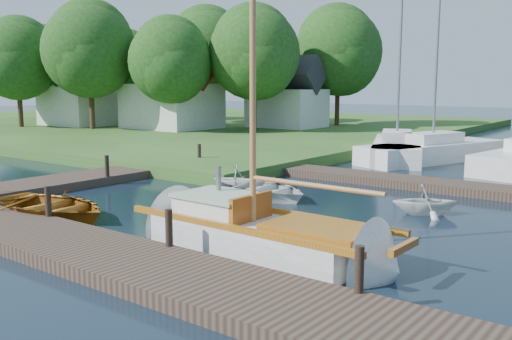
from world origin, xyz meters
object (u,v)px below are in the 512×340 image
Objects in this scene: mooring_post_2 at (169,228)px; sailboat at (266,238)px; tree_3 at (255,52)px; tree_7 at (339,51)px; tender_b at (239,177)px; house_b at (81,96)px; tree_6 at (45,61)px; mooring_post_4 at (107,166)px; tender_d at (426,198)px; mooring_post_1 at (48,201)px; marina_boat_1 at (433,150)px; house_c at (287,99)px; tree_4 at (207,51)px; mooring_post_3 at (359,269)px; tender_a at (263,186)px; dinghy at (50,203)px; tree_2 at (171,60)px; tree_0 at (18,59)px; mooring_post_5 at (199,153)px; tree_1 at (90,49)px; marina_boat_0 at (397,147)px; tree_5 at (124,64)px.

sailboat is (1.39, 1.60, -0.36)m from mooring_post_2.
tree_7 is at bearing 75.96° from tree_3.
tender_b is at bearing 135.08° from sailboat.
house_b is 8.74m from tree_6.
mooring_post_4 is 11.53m from tender_d.
marina_boat_1 is at bearing 79.96° from mooring_post_1.
house_c is (14.00, 8.00, -0.19)m from house_b.
house_c is at bearing -116.31° from tree_7.
house_b is at bearing -126.71° from tree_4.
tender_a is (-6.93, 6.62, -0.32)m from mooring_post_3.
dinghy is at bearing 172.97° from mooring_post_2.
house_b reaches higher than tender_b.
tree_2 is (-20.88, 17.45, 4.91)m from sailboat.
tree_0 is (-27.00, 15.05, 4.83)m from mooring_post_1.
mooring_post_3 is 39.34m from tree_4.
house_c is 20.19m from tree_0.
house_b reaches higher than mooring_post_5.
mooring_post_4 is (-13.00, 5.00, 0.00)m from mooring_post_3.
house_b reaches higher than tender_d.
marina_boat_1 is 24.96m from tree_1.
dinghy is at bearing -65.87° from tree_3.
tender_b reaches higher than dinghy.
tree_3 is (-12.50, 4.56, 5.24)m from marina_boat_0.
tender_b is 0.17× the size of marina_boat_0.
tree_7 reaches higher than tender_b.
tender_b is (-3.70, 6.87, -0.18)m from mooring_post_2.
dinghy is at bearing 145.29° from mooring_post_1.
tree_4 is (-18.02, 26.37, 5.94)m from dinghy.
house_b is 0.62× the size of tree_7.
house_c is (-10.03, 26.33, 2.16)m from dinghy.
mooring_post_4 is 10.46m from sailboat.
mooring_post_2 is 5.52m from dinghy.
mooring_post_5 is at bearing -48.66° from tree_4.
mooring_post_1 is at bearing 152.09° from marina_boat_0.
marina_boat_0 reaches higher than house_b.
dinghy is (3.03, -9.33, -0.27)m from mooring_post_5.
mooring_post_1 is 10.43m from tender_d.
tree_5 is at bearing 141.51° from mooring_post_2.
mooring_post_4 is 0.09× the size of tree_6.
mooring_post_4 is 0.10× the size of tree_2.
tree_3 is 16.13m from tree_5.
tree_4 reaches higher than tree_3.
sailboat is at bearing -63.19° from tree_7.
tree_7 is at bearing 18.43° from tree_5.
house_b is at bearing 108.67° from marina_boat_1.
marina_boat_1 is (-5.71, 18.61, -0.13)m from mooring_post_3.
mooring_post_1 is 6.94m from tender_a.
tree_1 is at bearing -18.43° from tree_6.
mooring_post_5 is at bearing -22.53° from tree_1.
tender_d is (11.26, 2.49, -0.21)m from mooring_post_4.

